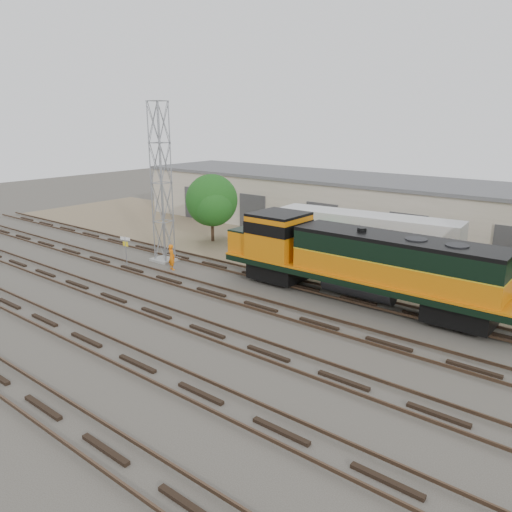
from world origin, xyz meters
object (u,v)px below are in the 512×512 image
Objects in this scene: semi_trailer at (370,235)px; worker at (172,257)px; signal_tower at (162,186)px; locomotive at (355,260)px.

worker is at bearing -146.60° from semi_trailer.
semi_trailer is at bearing 30.18° from signal_tower.
signal_tower reaches higher than semi_trailer.
locomotive is 6.82m from semi_trailer.
signal_tower is 5.48m from worker.
locomotive is at bearing -152.51° from worker.
semi_trailer is at bearing 108.88° from locomotive.
signal_tower is 6.25× the size of worker.
signal_tower reaches higher than worker.
worker is (2.20, -1.27, -4.85)m from signal_tower.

